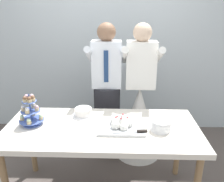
# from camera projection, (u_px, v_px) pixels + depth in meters

# --- Properties ---
(rear_wall) EXTENTS (5.20, 0.10, 2.90)m
(rear_wall) POSITION_uv_depth(u_px,v_px,m) (109.00, 34.00, 3.28)
(rear_wall) COLOR silver
(rear_wall) RESTS_ON ground_plane
(dessert_table) EXTENTS (1.80, 0.80, 0.78)m
(dessert_table) POSITION_uv_depth(u_px,v_px,m) (102.00, 134.00, 2.16)
(dessert_table) COLOR silver
(dessert_table) RESTS_ON ground_plane
(cupcake_stand) EXTENTS (0.23, 0.23, 0.31)m
(cupcake_stand) POSITION_uv_depth(u_px,v_px,m) (31.00, 112.00, 2.14)
(cupcake_stand) COLOR #4C66B2
(cupcake_stand) RESTS_ON dessert_table
(main_cake_tray) EXTENTS (0.44, 0.31, 0.13)m
(main_cake_tray) POSITION_uv_depth(u_px,v_px,m) (121.00, 124.00, 2.10)
(main_cake_tray) COLOR silver
(main_cake_tray) RESTS_ON dessert_table
(plate_stack) EXTENTS (0.18, 0.18, 0.10)m
(plate_stack) POSITION_uv_depth(u_px,v_px,m) (161.00, 125.00, 2.06)
(plate_stack) COLOR white
(plate_stack) RESTS_ON dessert_table
(round_cake) EXTENTS (0.24, 0.24, 0.08)m
(round_cake) POSITION_uv_depth(u_px,v_px,m) (83.00, 112.00, 2.34)
(round_cake) COLOR white
(round_cake) RESTS_ON dessert_table
(person_groom) EXTENTS (0.46, 0.49, 1.66)m
(person_groom) POSITION_uv_depth(u_px,v_px,m) (107.00, 100.00, 2.82)
(person_groom) COLOR #232328
(person_groom) RESTS_ON ground_plane
(person_bride) EXTENTS (0.56, 0.56, 1.66)m
(person_bride) POSITION_uv_depth(u_px,v_px,m) (139.00, 113.00, 2.85)
(person_bride) COLOR white
(person_bride) RESTS_ON ground_plane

